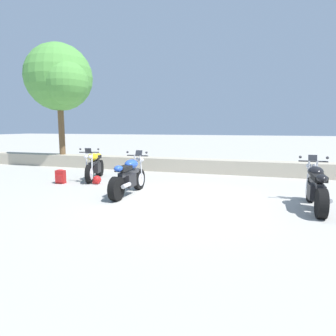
% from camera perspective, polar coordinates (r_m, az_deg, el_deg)
% --- Properties ---
extents(ground_plane, '(120.00, 120.00, 0.00)m').
position_cam_1_polar(ground_plane, '(7.50, 2.34, -6.38)').
color(ground_plane, '#A3A099').
extents(stone_wall, '(36.00, 0.80, 0.55)m').
position_cam_1_polar(stone_wall, '(12.07, 8.28, 0.38)').
color(stone_wall, '#A89E89').
rests_on(stone_wall, ground).
extents(motorcycle_yellow_near_left, '(0.91, 2.02, 1.18)m').
position_cam_1_polar(motorcycle_yellow_near_left, '(10.69, -14.20, 0.38)').
color(motorcycle_yellow_near_left, black).
rests_on(motorcycle_yellow_near_left, ground).
extents(motorcycle_blue_centre, '(0.67, 2.06, 1.18)m').
position_cam_1_polar(motorcycle_blue_centre, '(8.14, -7.65, -1.80)').
color(motorcycle_blue_centre, black).
rests_on(motorcycle_blue_centre, ground).
extents(motorcycle_black_far_right, '(0.67, 2.06, 1.18)m').
position_cam_1_polar(motorcycle_black_far_right, '(7.46, 26.95, -3.51)').
color(motorcycle_black_far_right, black).
rests_on(motorcycle_black_far_right, ground).
extents(rider_backpack, '(0.32, 0.28, 0.47)m').
position_cam_1_polar(rider_backpack, '(10.32, -20.28, -1.51)').
color(rider_backpack, '#A31E1E').
rests_on(rider_backpack, ground).
extents(rider_helmet, '(0.28, 0.28, 0.28)m').
position_cam_1_polar(rider_helmet, '(9.88, -13.75, -2.26)').
color(rider_helmet, '#B21919').
rests_on(rider_helmet, ground).
extents(leafy_tree_far_left, '(3.23, 3.08, 5.15)m').
position_cam_1_polar(leafy_tree_far_left, '(14.93, -20.32, 16.08)').
color(leafy_tree_far_left, brown).
rests_on(leafy_tree_far_left, stone_wall).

